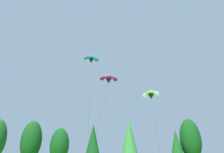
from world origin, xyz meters
name	(u,v)px	position (x,y,z in m)	size (l,w,h in m)	color
treeline_tree_c	(31,141)	(-22.94, 58.22, 7.97)	(5.35, 5.35, 13.16)	#472D19
treeline_tree_d	(60,145)	(-15.04, 56.54, 6.68)	(4.78, 4.78, 11.03)	#472D19
treeline_tree_e	(93,142)	(-6.80, 60.57, 8.07)	(4.43, 4.43, 12.88)	#472D19
treeline_tree_f	(129,138)	(3.09, 58.37, 8.75)	(4.67, 4.67, 13.97)	#472D19
treeline_tree_g	(177,145)	(15.64, 58.12, 6.89)	(4.02, 4.02, 11.00)	#472D19
treeline_tree_h	(190,139)	(19.94, 58.91, 8.54)	(5.61, 5.61, 14.11)	#472D19
parafoil_kite_high_teal	(91,59)	(-5.88, 31.96, 18.52)	(2.77, 12.67, 17.51)	teal
parafoil_kite_mid_lime_white	(151,95)	(5.10, 37.71, 14.25)	(4.19, 15.14, 13.85)	#93D633
parafoil_kite_far_magenta	(109,79)	(-2.86, 36.96, 17.01)	(3.82, 17.56, 16.30)	#D12893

